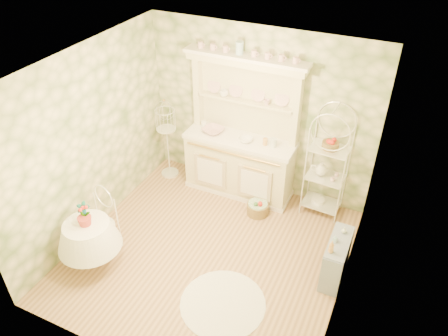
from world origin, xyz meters
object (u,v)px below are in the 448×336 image
at_px(round_table, 91,246).
at_px(floor_basket, 258,208).
at_px(side_shelf, 336,259).
at_px(cafe_chair, 101,229).
at_px(kitchen_dresser, 240,131).
at_px(bakers_rack, 328,161).
at_px(birdcage_stand, 167,141).

distance_m(round_table, floor_basket, 2.53).
distance_m(side_shelf, cafe_chair, 3.17).
xyz_separation_m(kitchen_dresser, cafe_chair, (-1.17, -2.08, -0.74)).
bearing_deg(round_table, kitchen_dresser, 64.06).
bearing_deg(cafe_chair, round_table, -72.02).
bearing_deg(bakers_rack, kitchen_dresser, -174.05).
xyz_separation_m(round_table, cafe_chair, (-0.03, 0.26, 0.08)).
height_order(birdcage_stand, floor_basket, birdcage_stand).
distance_m(bakers_rack, round_table, 3.52).
height_order(kitchen_dresser, floor_basket, kitchen_dresser).
distance_m(kitchen_dresser, round_table, 2.73).
bearing_deg(floor_basket, cafe_chair, -135.35).
bearing_deg(floor_basket, birdcage_stand, 169.24).
distance_m(round_table, birdcage_stand, 2.28).
bearing_deg(side_shelf, cafe_chair, -160.97).
relative_size(round_table, cafe_chair, 0.80).
bearing_deg(birdcage_stand, floor_basket, -10.76).
bearing_deg(bakers_rack, cafe_chair, -136.33).
bearing_deg(floor_basket, bakers_rack, 29.04).
relative_size(bakers_rack, side_shelf, 2.79).
relative_size(side_shelf, birdcage_stand, 0.50).
distance_m(kitchen_dresser, birdcage_stand, 1.37).
xyz_separation_m(bakers_rack, birdcage_stand, (-2.66, -0.14, -0.27)).
bearing_deg(bakers_rack, round_table, -132.69).
height_order(bakers_rack, floor_basket, bakers_rack).
bearing_deg(round_table, birdcage_stand, 93.67).
distance_m(kitchen_dresser, side_shelf, 2.37).
bearing_deg(side_shelf, kitchen_dresser, 150.42).
distance_m(round_table, cafe_chair, 0.28).
relative_size(side_shelf, floor_basket, 2.11).
relative_size(kitchen_dresser, cafe_chair, 2.81).
relative_size(bakers_rack, birdcage_stand, 1.40).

